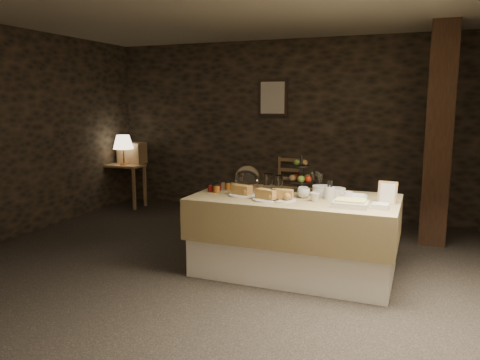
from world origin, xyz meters
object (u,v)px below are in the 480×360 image
(console_table, at_px, (124,172))
(fruit_stand, at_px, (301,177))
(chair, at_px, (287,190))
(table_lamp, at_px, (123,142))
(buffet_table, at_px, (294,229))
(timber_column, at_px, (439,136))
(wine_rack, at_px, (132,153))

(console_table, height_order, fruit_stand, fruit_stand)
(console_table, bearing_deg, chair, 8.68)
(table_lamp, xyz_separation_m, chair, (2.58, 0.45, -0.67))
(buffet_table, height_order, timber_column, timber_column)
(wine_rack, bearing_deg, console_table, -105.52)
(timber_column, bearing_deg, table_lamp, 176.55)
(table_lamp, bearing_deg, fruit_stand, -25.45)
(timber_column, bearing_deg, wine_rack, 173.71)
(console_table, relative_size, table_lamp, 1.45)
(timber_column, height_order, fruit_stand, timber_column)
(timber_column, relative_size, fruit_stand, 6.99)
(buffet_table, distance_m, wine_rack, 3.93)
(console_table, height_order, chair, chair)
(chair, bearing_deg, buffet_table, -67.74)
(console_table, relative_size, chair, 1.03)
(chair, distance_m, timber_column, 2.34)
(fruit_stand, bearing_deg, chair, 109.39)
(timber_column, bearing_deg, buffet_table, -129.36)
(console_table, bearing_deg, wine_rack, 74.48)
(buffet_table, bearing_deg, timber_column, 50.64)
(wine_rack, relative_size, timber_column, 0.16)
(chair, bearing_deg, fruit_stand, -65.77)
(chair, xyz_separation_m, fruit_stand, (0.71, -2.02, 0.54))
(wine_rack, bearing_deg, table_lamp, -90.00)
(console_table, distance_m, fruit_stand, 3.73)
(wine_rack, bearing_deg, buffet_table, -32.33)
(chair, relative_size, fruit_stand, 1.81)
(buffet_table, relative_size, fruit_stand, 5.28)
(buffet_table, xyz_separation_m, table_lamp, (-3.30, 1.86, 0.61))
(console_table, distance_m, chair, 2.67)
(wine_rack, distance_m, fruit_stand, 3.75)
(table_lamp, xyz_separation_m, fruit_stand, (3.29, -1.57, -0.13))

